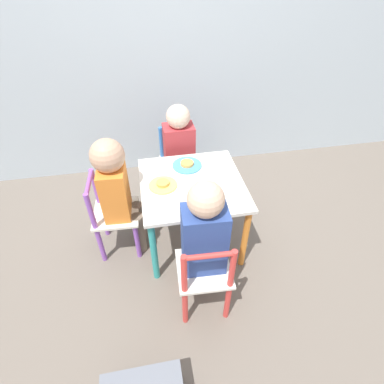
# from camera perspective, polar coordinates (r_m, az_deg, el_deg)

# --- Properties ---
(ground_plane) EXTENTS (6.00, 6.00, 0.00)m
(ground_plane) POSITION_cam_1_polar(r_m,az_deg,el_deg) (2.00, -0.00, -8.63)
(ground_plane) COLOR #6B6056
(kids_table) EXTENTS (0.58, 0.58, 0.46)m
(kids_table) POSITION_cam_1_polar(r_m,az_deg,el_deg) (1.73, -0.00, -0.00)
(kids_table) COLOR silver
(kids_table) RESTS_ON ground_plane
(chair_purple) EXTENTS (0.27, 0.27, 0.53)m
(chair_purple) POSITION_cam_1_polar(r_m,az_deg,el_deg) (1.83, -14.86, -4.40)
(chair_purple) COLOR silver
(chair_purple) RESTS_ON ground_plane
(chair_blue) EXTENTS (0.27, 0.27, 0.53)m
(chair_blue) POSITION_cam_1_polar(r_m,az_deg,el_deg) (2.17, -2.54, 5.21)
(chair_blue) COLOR silver
(chair_blue) RESTS_ON ground_plane
(chair_red) EXTENTS (0.27, 0.27, 0.53)m
(chair_red) POSITION_cam_1_polar(r_m,az_deg,el_deg) (1.51, 2.39, -15.50)
(chair_red) COLOR silver
(chair_red) RESTS_ON ground_plane
(child_left) EXTENTS (0.23, 0.21, 0.77)m
(child_left) POSITION_cam_1_polar(r_m,az_deg,el_deg) (1.68, -14.05, 0.86)
(child_left) COLOR #7A6B5B
(child_left) RESTS_ON ground_plane
(child_back) EXTENTS (0.20, 0.21, 0.74)m
(child_back) POSITION_cam_1_polar(r_m,az_deg,el_deg) (2.03, -2.39, 8.31)
(child_back) COLOR #4C608E
(child_back) RESTS_ON ground_plane
(child_front) EXTENTS (0.21, 0.22, 0.79)m
(child_front) POSITION_cam_1_polar(r_m,az_deg,el_deg) (1.38, 2.22, -8.58)
(child_front) COLOR #7A6B5B
(child_front) RESTS_ON ground_plane
(plate_left) EXTENTS (0.16, 0.16, 0.03)m
(plate_left) POSITION_cam_1_polar(r_m,az_deg,el_deg) (1.66, -5.55, 1.40)
(plate_left) COLOR #EADB66
(plate_left) RESTS_ON kids_table
(plate_back) EXTENTS (0.17, 0.17, 0.03)m
(plate_back) POSITION_cam_1_polar(r_m,az_deg,el_deg) (1.80, -0.94, 5.20)
(plate_back) COLOR #4C9EE0
(plate_back) RESTS_ON kids_table
(plate_front) EXTENTS (0.15, 0.15, 0.03)m
(plate_front) POSITION_cam_1_polar(r_m,az_deg,el_deg) (1.55, 1.09, -1.62)
(plate_front) COLOR white
(plate_front) RESTS_ON kids_table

